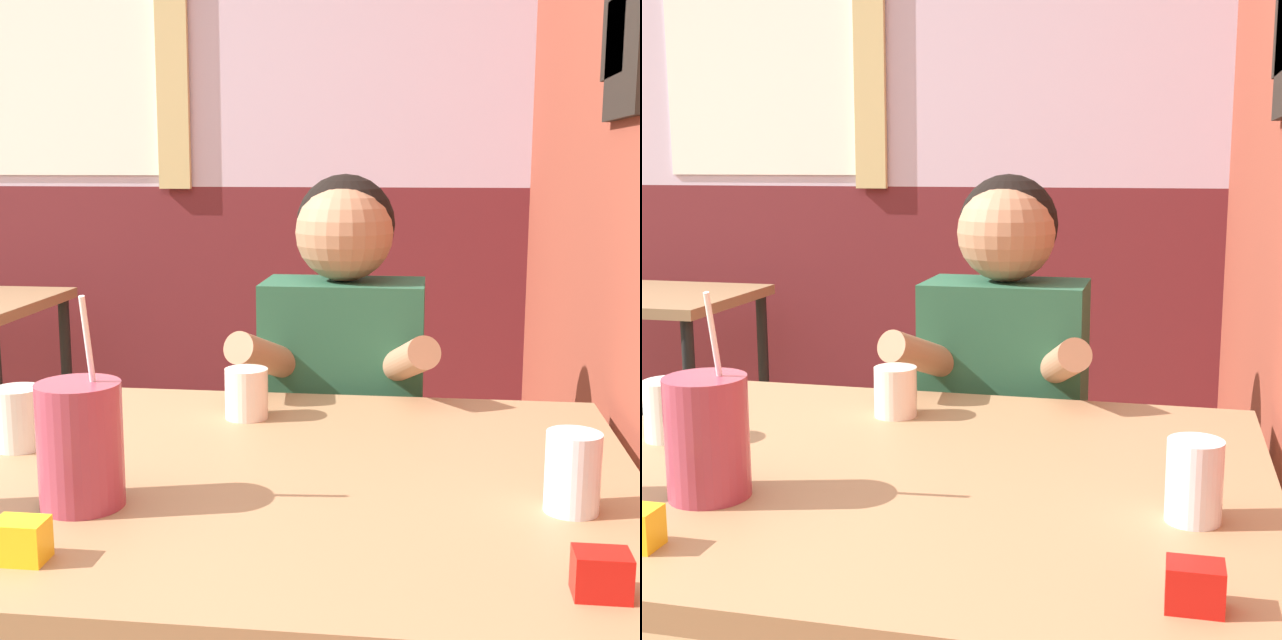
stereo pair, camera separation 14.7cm
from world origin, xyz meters
TOP-DOWN VIEW (x-y plane):
  - brick_wall_right at (1.39, 1.23)m, footprint 0.08×4.45m
  - back_wall at (-0.01, 2.48)m, footprint 5.72×0.09m
  - main_table at (0.78, 0.38)m, footprint 1.10×0.91m
  - person_seated at (0.83, 0.98)m, footprint 0.42×0.41m
  - cocktail_pitcher at (0.55, 0.21)m, footprint 0.11×0.11m
  - glass_center at (0.35, 0.43)m, footprint 0.08×0.08m
  - glass_far_side at (0.68, 0.65)m, footprint 0.08×0.08m
  - glass_by_brick at (1.20, 0.27)m, footprint 0.07×0.07m
  - condiment_ketchup at (1.20, 0.03)m, footprint 0.06×0.04m
  - condiment_mustard at (0.54, 0.04)m, footprint 0.06×0.04m

SIDE VIEW (x-z plane):
  - person_seated at x=0.83m, z-range 0.04..1.20m
  - main_table at x=0.78m, z-range 0.31..1.04m
  - condiment_ketchup at x=1.20m, z-range 0.74..0.79m
  - condiment_mustard at x=0.54m, z-range 0.74..0.79m
  - glass_far_side at x=0.68m, z-range 0.74..0.83m
  - glass_center at x=0.35m, z-range 0.74..0.84m
  - glass_by_brick at x=1.20m, z-range 0.74..0.84m
  - cocktail_pitcher at x=0.55m, z-range 0.68..0.97m
  - brick_wall_right at x=1.39m, z-range 0.00..2.70m
  - back_wall at x=-0.01m, z-range 0.01..2.71m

